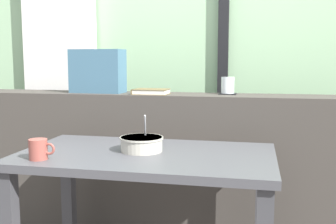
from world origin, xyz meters
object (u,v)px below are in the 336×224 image
Objects in this scene: juice_glass at (228,86)px; ceramic_mug at (39,149)px; breakfast_table at (146,176)px; closed_book at (151,92)px; soup_bowl at (142,144)px; throw_pillow at (98,71)px; coaster_square at (228,94)px.

juice_glass is 1.15m from ceramic_mug.
closed_book reaches higher than breakfast_table.
closed_book is 0.59m from soup_bowl.
throw_pillow is 0.80m from soup_bowl.
breakfast_table is at bearing -77.70° from closed_book.
ceramic_mug is at bearing -129.07° from coaster_square.
soup_bowl is (-0.34, -0.64, -0.18)m from coaster_square.
juice_glass reaches higher than soup_bowl.
ceramic_mug is (-0.40, -0.22, 0.15)m from breakfast_table.
closed_book is 0.36m from throw_pillow.
coaster_square is at bearing 64.79° from breakfast_table.
throw_pillow is (-0.78, -0.05, 0.13)m from coaster_square.
breakfast_table is at bearing -115.21° from coaster_square.
breakfast_table is at bearing -52.70° from throw_pillow.
closed_book is at bearing -168.61° from juice_glass.
throw_pillow reaches higher than soup_bowl.
coaster_square is 1.05× the size of juice_glass.
throw_pillow reaches higher than closed_book.
breakfast_table is 5.53× the size of closed_book.
juice_glass is 0.76m from soup_bowl.
coaster_square is at bearing 62.09° from soup_bowl.
soup_bowl is at bearing -53.30° from throw_pillow.
coaster_square reaches higher than breakfast_table.
ceramic_mug is at bearing -129.07° from juice_glass.
coaster_square is 0.44m from closed_book.
breakfast_table is at bearing 28.28° from ceramic_mug.
closed_book is (-0.12, 0.57, 0.33)m from breakfast_table.
coaster_square is at bearing 50.93° from ceramic_mug.
coaster_square is 0.88× the size of ceramic_mug.
throw_pillow is 0.88m from ceramic_mug.
ceramic_mug is (-0.71, -0.88, -0.17)m from coaster_square.
breakfast_table is 0.68m from closed_book.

